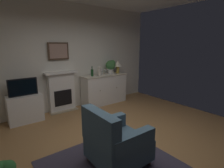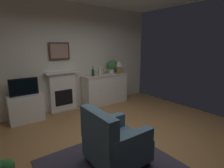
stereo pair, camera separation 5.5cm
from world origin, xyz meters
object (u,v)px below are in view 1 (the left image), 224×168
Objects in this scene: wine_glass_center at (106,71)px; potted_plant_small at (111,66)px; wine_glass_right at (108,70)px; wine_glass_left at (102,71)px; framed_picture at (58,51)px; armchair at (115,142)px; tv_cabinet at (25,108)px; tv_set at (23,87)px; vase_decorative at (99,71)px; fireplace_unit at (62,91)px; wine_bottle at (92,73)px; table_lamp at (118,64)px; sideboard_cabinet at (104,89)px.

wine_glass_center is 0.29m from potted_plant_small.
wine_glass_left is at bearing 179.64° from wine_glass_right.
armchair is at bearing -95.31° from framed_picture.
wine_glass_right is (1.45, -0.23, -0.61)m from framed_picture.
potted_plant_small is (0.14, 0.05, 0.13)m from wine_glass_right.
tv_cabinet is (-2.42, 0.02, -0.70)m from wine_glass_right.
wine_glass_left is 2.21m from tv_set.
wine_glass_center is at bearing 3.91° from vase_decorative.
fireplace_unit is 3.79× the size of wine_bottle.
fireplace_unit is 2.00× the size of framed_picture.
wine_glass_right is at bearing -179.42° from table_lamp.
wine_glass_center is at bearing -39.29° from sideboard_cabinet.
vase_decorative is (-0.74, -0.05, -0.14)m from table_lamp.
wine_glass_center is at bearing -15.47° from wine_glass_left.
vase_decorative reaches higher than tv_set.
wine_bottle reaches higher than wine_glass_center.
wine_bottle is at bearing 179.39° from table_lamp.
tv_cabinet is 1.74× the size of potted_plant_small.
table_lamp is 2.93m from tv_cabinet.
wine_glass_center is at bearing -8.93° from fireplace_unit.
tv_set is 0.67× the size of armchair.
wine_glass_right is (-0.38, -0.00, -0.16)m from table_lamp.
wine_bottle reaches higher than vase_decorative.
fireplace_unit is 1.53m from wine_glass_right.
potted_plant_small reaches higher than vase_decorative.
wine_glass_right is at bearing -1.42° from wine_bottle.
tv_cabinet is (-2.20, 0.02, -0.70)m from wine_glass_left.
armchair is (-1.70, -2.50, -0.64)m from wine_glass_right.
wine_bottle is 1.76× the size of wine_glass_center.
wine_bottle is (-0.42, 0.01, 0.56)m from sideboard_cabinet.
tv_cabinet is 2.69m from potted_plant_small.
table_lamp is 2.42× the size of wine_glass_right.
table_lamp is at bearing -10.62° from potted_plant_small.
armchair is at bearing -122.80° from wine_glass_center.
sideboard_cabinet is 0.57m from wine_glass_center.
wine_glass_center and wine_glass_right have the same top height.
wine_bottle reaches higher than tv_set.
wine_bottle is at bearing -10.76° from fireplace_unit.
framed_picture is 3.33× the size of wine_glass_left.
sideboard_cabinet is 2.30× the size of tv_set.
potted_plant_small is at bearing 1.20° from tv_set.
wine_glass_right is 0.20m from potted_plant_small.
sideboard_cabinet is 3.31× the size of potted_plant_small.
wine_bottle is 0.32× the size of armchair.
table_lamp reaches higher than wine_glass_left.
wine_glass_center is at bearing -5.37° from wine_bottle.
sideboard_cabinet is at bearing -1.40° from wine_bottle.
armchair is (-1.48, -2.50, -0.64)m from wine_glass_left.
vase_decorative is at bearing -1.16° from tv_set.
fireplace_unit is 3.91× the size of vase_decorative.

